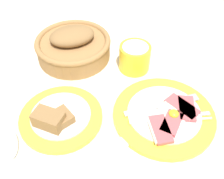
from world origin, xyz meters
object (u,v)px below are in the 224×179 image
Objects in this scene: breakfast_plate at (165,115)px; sugar_cup at (135,57)px; teaspoon_by_saucer at (118,152)px; bread_basket at (73,46)px; teaspoon_near_cup at (12,156)px; bread_plate at (59,117)px.

breakfast_plate is 2.81× the size of sugar_cup.
bread_basket is at bearing 52.66° from teaspoon_by_saucer.
teaspoon_by_saucer is 0.90× the size of teaspoon_near_cup.
bread_plate is at bearing -57.28° from teaspoon_near_cup.
sugar_cup is at bearing 21.42° from teaspoon_by_saucer.
teaspoon_near_cup is (-0.10, -0.33, -0.03)m from bread_basket.
bread_plate reaches higher than breakfast_plate.
breakfast_plate is 0.24m from bread_plate.
bread_plate is 0.16m from teaspoon_by_saucer.
teaspoon_by_saucer is (0.13, -0.09, -0.01)m from bread_plate.
teaspoon_near_cup is at bearing -132.97° from bread_plate.
teaspoon_near_cup is (-0.33, -0.10, -0.00)m from breakfast_plate.
breakfast_plate is 0.34m from teaspoon_near_cup.
bread_basket is 1.23× the size of teaspoon_by_saucer.
bread_plate is 0.26m from sugar_cup.
bread_basket is at bearing 86.41° from bread_plate.
bread_plate is at bearing 89.25° from teaspoon_by_saucer.
bread_plate is 2.28× the size of sugar_cup.
bread_basket reaches higher than sugar_cup.
bread_plate is 1.11× the size of teaspoon_by_saucer.
bread_basket is 0.34m from teaspoon_by_saucer.
bread_plate is 0.24m from bread_basket.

